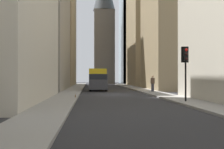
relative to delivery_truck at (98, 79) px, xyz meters
name	(u,v)px	position (x,y,z in m)	size (l,w,h in m)	color
ground_plane	(114,95)	(-9.01, -1.40, -1.46)	(135.00, 135.00, 0.00)	#262628
sidewalk_right	(69,94)	(-9.01, 3.10, -1.39)	(90.00, 2.20, 0.14)	gray
sidewalk_left	(158,94)	(-9.01, -5.90, -1.39)	(90.00, 2.20, 0.14)	gray
building_left_far	(152,17)	(22.44, -11.99, 12.85)	(19.21, 10.50, 28.60)	#9E8966
building_right_midfar	(28,13)	(1.45, 9.20, 8.78)	(16.10, 10.00, 20.48)	gray
building_right_far	(49,14)	(22.12, 9.19, 13.12)	(19.21, 10.50, 29.13)	#9E8966
church_spire	(104,23)	(35.64, -2.54, 13.94)	(5.55, 5.55, 29.45)	gray
delivery_truck	(98,79)	(0.00, 0.00, 0.00)	(6.46, 2.25, 2.84)	yellow
hatchback_grey	(96,84)	(8.97, 0.00, -0.80)	(4.30, 1.78, 1.42)	slate
traffic_light_foreground	(186,61)	(-19.00, -5.52, 1.43)	(0.43, 0.52, 3.75)	black
pedestrian	(153,83)	(-5.49, -6.10, -0.34)	(0.26, 0.44, 1.80)	#33333D
discarded_bottle	(75,96)	(-14.85, 2.16, -1.21)	(0.07, 0.07, 0.27)	brown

